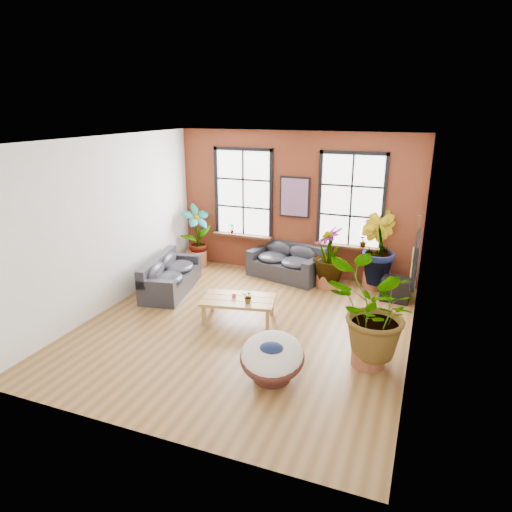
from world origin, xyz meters
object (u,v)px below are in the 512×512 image
Objects in this scene: sofa_left at (169,276)px; papasan_chair at (272,357)px; sofa_back at (287,262)px; coffee_table at (239,301)px.

sofa_left reaches higher than papasan_chair.
sofa_left is at bearing 131.40° from papasan_chair.
sofa_back reaches higher than sofa_left.
sofa_left is 2.23m from coffee_table.
sofa_left is 1.77× the size of papasan_chair.
sofa_back is 0.94× the size of sofa_left.
sofa_back is at bearing -61.94° from sofa_left.
sofa_back is at bearing 92.95° from papasan_chair.
sofa_back is 1.67× the size of papasan_chair.
sofa_back is 4.51m from papasan_chair.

